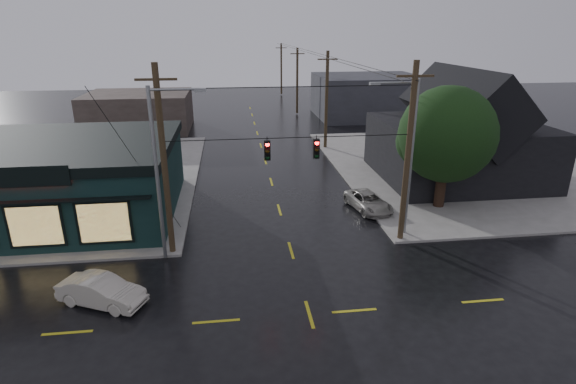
{
  "coord_description": "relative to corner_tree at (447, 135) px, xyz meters",
  "views": [
    {
      "loc": [
        -3.0,
        -16.19,
        11.65
      ],
      "look_at": [
        -0.19,
        5.86,
        3.53
      ],
      "focal_mm": 28.0,
      "sensor_mm": 36.0,
      "label": 1
    }
  ],
  "objects": [
    {
      "name": "ground_plane",
      "position": [
        -10.93,
        -11.01,
        -5.13
      ],
      "size": [
        160.0,
        160.0,
        0.0
      ],
      "primitive_type": "plane",
      "color": "black"
    },
    {
      "name": "sidewalk_nw",
      "position": [
        -30.93,
        8.99,
        -5.05
      ],
      "size": [
        28.0,
        28.0,
        0.15
      ],
      "primitive_type": "cube",
      "color": "gray",
      "rests_on": "ground"
    },
    {
      "name": "sidewalk_ne",
      "position": [
        9.07,
        8.99,
        -5.05
      ],
      "size": [
        28.0,
        28.0,
        0.15
      ],
      "primitive_type": "cube",
      "color": "gray",
      "rests_on": "ground"
    },
    {
      "name": "pizza_shop",
      "position": [
        -25.93,
        1.93,
        -2.57
      ],
      "size": [
        16.3,
        12.34,
        4.9
      ],
      "color": "black",
      "rests_on": "ground"
    },
    {
      "name": "ne_building",
      "position": [
        4.07,
        5.99,
        -0.66
      ],
      "size": [
        12.6,
        11.6,
        8.75
      ],
      "color": "black",
      "rests_on": "ground"
    },
    {
      "name": "corner_tree",
      "position": [
        0.0,
        0.0,
        0.0
      ],
      "size": [
        6.32,
        6.32,
        8.16
      ],
      "color": "black",
      "rests_on": "ground"
    },
    {
      "name": "utility_pole_nw",
      "position": [
        -17.43,
        -4.51,
        -5.13
      ],
      "size": [
        2.0,
        0.32,
        10.15
      ],
      "primitive_type": null,
      "color": "black",
      "rests_on": "ground"
    },
    {
      "name": "utility_pole_ne",
      "position": [
        -4.43,
        -4.51,
        -5.13
      ],
      "size": [
        2.0,
        0.32,
        10.15
      ],
      "primitive_type": null,
      "color": "black",
      "rests_on": "ground"
    },
    {
      "name": "utility_pole_far_a",
      "position": [
        -4.43,
        16.99,
        -5.13
      ],
      "size": [
        2.0,
        0.32,
        9.65
      ],
      "primitive_type": null,
      "color": "black",
      "rests_on": "ground"
    },
    {
      "name": "utility_pole_far_b",
      "position": [
        -4.43,
        36.99,
        -5.13
      ],
      "size": [
        2.0,
        0.32,
        9.15
      ],
      "primitive_type": null,
      "color": "black",
      "rests_on": "ground"
    },
    {
      "name": "utility_pole_far_c",
      "position": [
        -4.43,
        56.99,
        -5.13
      ],
      "size": [
        2.0,
        0.32,
        9.15
      ],
      "primitive_type": null,
      "color": "black",
      "rests_on": "ground"
    },
    {
      "name": "span_signal_assembly",
      "position": [
        -10.83,
        -4.51,
        0.57
      ],
      "size": [
        13.0,
        0.48,
        1.23
      ],
      "color": "black",
      "rests_on": "ground"
    },
    {
      "name": "streetlight_nw",
      "position": [
        -17.73,
        -5.21,
        -5.13
      ],
      "size": [
        5.4,
        0.3,
        9.15
      ],
      "primitive_type": null,
      "color": "gray",
      "rests_on": "ground"
    },
    {
      "name": "streetlight_ne",
      "position": [
        -3.93,
        -3.81,
        -5.13
      ],
      "size": [
        5.4,
        0.3,
        9.15
      ],
      "primitive_type": null,
      "color": "gray",
      "rests_on": "ground"
    },
    {
      "name": "bg_building_west",
      "position": [
        -24.93,
        28.99,
        -2.93
      ],
      "size": [
        12.0,
        10.0,
        4.4
      ],
      "primitive_type": "cube",
      "color": "#322924",
      "rests_on": "ground"
    },
    {
      "name": "bg_building_east",
      "position": [
        5.07,
        33.99,
        -2.33
      ],
      "size": [
        14.0,
        12.0,
        5.6
      ],
      "primitive_type": "cube",
      "color": "#2B2C31",
      "rests_on": "ground"
    },
    {
      "name": "sedan_cream",
      "position": [
        -20.0,
        -9.06,
        -4.47
      ],
      "size": [
        4.19,
        2.9,
        1.31
      ],
      "primitive_type": "imported",
      "rotation": [
        0.0,
        0.0,
        1.15
      ],
      "color": "#BCB7A5",
      "rests_on": "ground"
    },
    {
      "name": "suv_silver",
      "position": [
        -4.93,
        0.25,
        -4.54
      ],
      "size": [
        2.79,
        4.57,
        1.18
      ],
      "primitive_type": "imported",
      "rotation": [
        0.0,
        0.0,
        0.2
      ],
      "color": "gray",
      "rests_on": "ground"
    }
  ]
}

